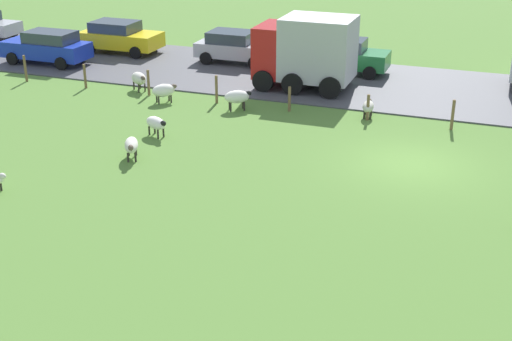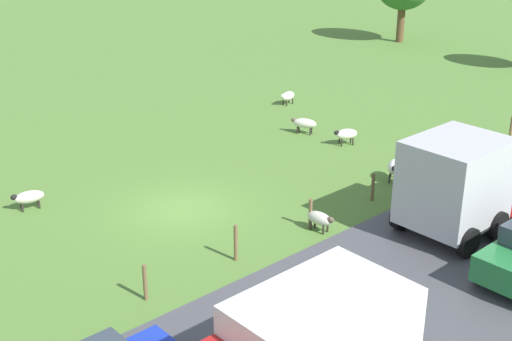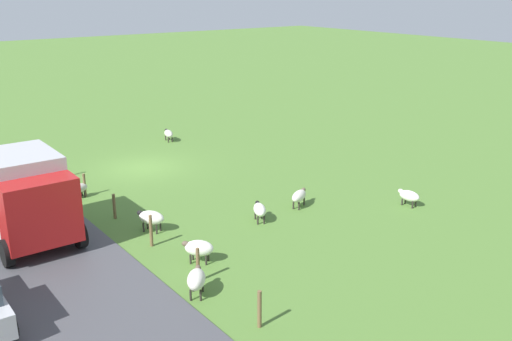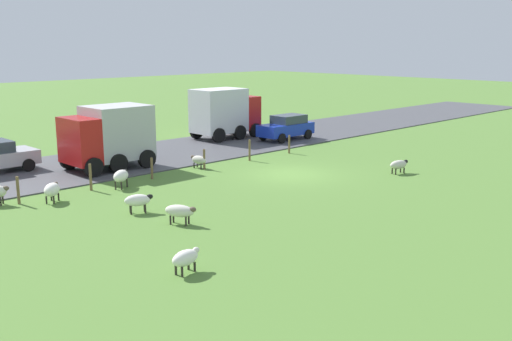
% 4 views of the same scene
% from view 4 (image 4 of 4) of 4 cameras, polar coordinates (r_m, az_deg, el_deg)
% --- Properties ---
extents(ground_plane, '(160.00, 160.00, 0.00)m').
position_cam_4_polar(ground_plane, '(29.88, 3.39, -0.37)').
color(ground_plane, '#517A33').
extents(road_strip, '(8.00, 80.00, 0.06)m').
position_cam_4_polar(road_strip, '(36.43, -7.13, 1.89)').
color(road_strip, '#47474C').
rests_on(road_strip, ground_plane).
extents(sheep_0, '(1.09, 1.10, 0.81)m').
position_cam_4_polar(sheep_0, '(25.94, -19.01, -1.76)').
color(sheep_0, white).
rests_on(sheep_0, ground_plane).
extents(sheep_1, '(1.08, 0.54, 0.68)m').
position_cam_4_polar(sheep_1, '(31.33, -5.52, 1.03)').
color(sheep_1, beige).
rests_on(sheep_1, ground_plane).
extents(sheep_3, '(0.57, 1.06, 0.69)m').
position_cam_4_polar(sheep_3, '(17.26, -6.78, -8.34)').
color(sheep_3, white).
rests_on(sheep_3, ground_plane).
extents(sheep_4, '(0.85, 1.13, 0.75)m').
position_cam_4_polar(sheep_4, '(23.43, -11.27, -2.83)').
color(sheep_4, white).
rests_on(sheep_4, ground_plane).
extents(sheep_5, '(0.66, 1.20, 0.69)m').
position_cam_4_polar(sheep_5, '(30.76, 13.55, 0.55)').
color(sheep_5, beige).
rests_on(sheep_5, ground_plane).
extents(sheep_6, '(1.23, 0.93, 0.73)m').
position_cam_4_polar(sheep_6, '(21.74, -7.33, -3.89)').
color(sheep_6, silver).
rests_on(sheep_6, ground_plane).
extents(sheep_7, '(1.02, 1.17, 0.85)m').
position_cam_4_polar(sheep_7, '(27.54, -12.84, -0.51)').
color(sheep_7, white).
rests_on(sheep_7, ground_plane).
extents(fence_post_0, '(0.12, 0.12, 1.09)m').
position_cam_4_polar(fence_post_0, '(35.48, 3.21, 2.53)').
color(fence_post_0, brown).
rests_on(fence_post_0, ground_plane).
extents(fence_post_1, '(0.12, 0.12, 1.19)m').
position_cam_4_polar(fence_post_1, '(33.17, -0.62, 1.96)').
color(fence_post_1, brown).
rests_on(fence_post_1, ground_plane).
extents(fence_post_2, '(0.12, 0.12, 1.06)m').
position_cam_4_polar(fence_post_2, '(31.06, -5.00, 1.09)').
color(fence_post_2, brown).
rests_on(fence_post_2, ground_plane).
extents(fence_post_3, '(0.12, 0.12, 1.05)m').
position_cam_4_polar(fence_post_3, '(29.15, -9.98, 0.20)').
color(fence_post_3, brown).
rests_on(fence_post_3, ground_plane).
extents(fence_post_4, '(0.12, 0.12, 1.21)m').
position_cam_4_polar(fence_post_4, '(27.47, -15.61, -0.62)').
color(fence_post_4, brown).
rests_on(fence_post_4, ground_plane).
extents(fence_post_5, '(0.12, 0.12, 1.16)m').
position_cam_4_polar(fence_post_5, '(26.13, -21.89, -1.77)').
color(fence_post_5, brown).
rests_on(fence_post_5, ground_plane).
extents(truck_1, '(2.60, 4.63, 3.39)m').
position_cam_4_polar(truck_1, '(40.69, -3.04, 5.63)').
color(truck_1, '#B21919').
rests_on(truck_1, road_strip).
extents(truck_2, '(2.80, 4.31, 3.24)m').
position_cam_4_polar(truck_2, '(31.61, -14.00, 3.28)').
color(truck_2, '#B21919').
rests_on(truck_2, road_strip).
extents(car_1, '(1.98, 3.90, 1.67)m').
position_cam_4_polar(car_1, '(35.05, -14.98, 2.63)').
color(car_1, '#237238').
rests_on(car_1, road_strip).
extents(car_6, '(1.92, 4.00, 1.64)m').
position_cam_4_polar(car_6, '(40.22, 2.95, 4.20)').
color(car_6, '#1933B2').
rests_on(car_6, road_strip).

